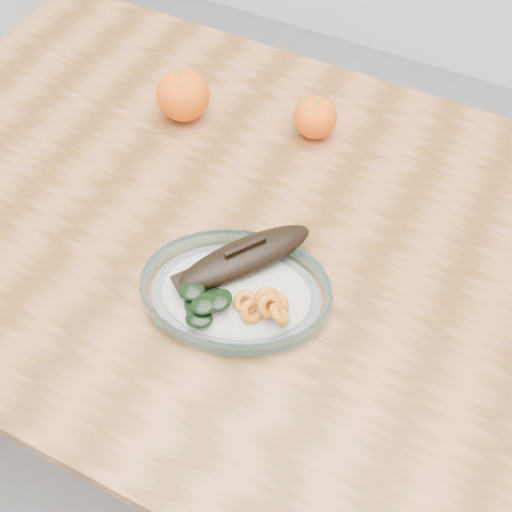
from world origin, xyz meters
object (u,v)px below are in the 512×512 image
dining_table (240,263)px  orange_right (315,118)px  orange_left (183,95)px  plated_meal (236,289)px

dining_table → orange_right: 0.26m
orange_left → orange_right: orange_left is taller
dining_table → orange_left: 0.29m
orange_left → plated_meal: bearing=-49.2°
orange_left → orange_right: size_ratio=1.25×
plated_meal → orange_right: 0.34m
dining_table → orange_left: (-0.19, 0.17, 0.14)m
orange_right → orange_left: bearing=-165.2°
dining_table → orange_right: size_ratio=17.28×
plated_meal → orange_left: size_ratio=6.64×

